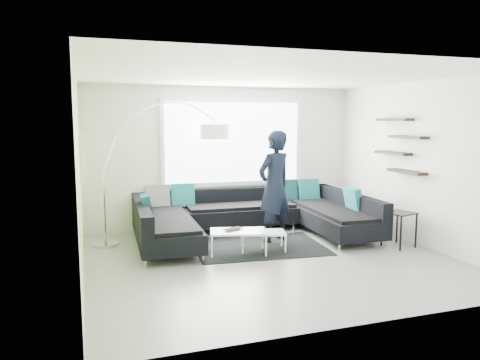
# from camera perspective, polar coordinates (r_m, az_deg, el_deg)

# --- Properties ---
(ground) EXTENTS (5.50, 5.50, 0.00)m
(ground) POSITION_cam_1_polar(r_m,az_deg,el_deg) (7.39, 3.62, -9.56)
(ground) COLOR slate
(ground) RESTS_ON ground
(room_shell) EXTENTS (5.54, 5.04, 2.82)m
(room_shell) POSITION_cam_1_polar(r_m,az_deg,el_deg) (7.28, 3.40, 4.68)
(room_shell) COLOR silver
(room_shell) RESTS_ON ground
(sectional_sofa) EXTENTS (4.25, 2.74, 0.89)m
(sectional_sofa) POSITION_cam_1_polar(r_m,az_deg,el_deg) (8.50, 1.51, -4.57)
(sectional_sofa) COLOR black
(sectional_sofa) RESTS_ON ground
(rug) EXTENTS (2.31, 1.77, 0.01)m
(rug) POSITION_cam_1_polar(r_m,az_deg,el_deg) (8.04, 2.34, -8.11)
(rug) COLOR black
(rug) RESTS_ON ground
(coffee_table) EXTENTS (1.29, 0.94, 0.38)m
(coffee_table) POSITION_cam_1_polar(r_m,az_deg,el_deg) (7.70, 1.30, -7.40)
(coffee_table) COLOR white
(coffee_table) RESTS_ON ground
(arc_lamp) EXTENTS (2.29, 0.64, 2.47)m
(arc_lamp) POSITION_cam_1_polar(r_m,az_deg,el_deg) (8.20, -16.37, 0.65)
(arc_lamp) COLOR white
(arc_lamp) RESTS_ON ground
(side_table) EXTENTS (0.53, 0.53, 0.60)m
(side_table) POSITION_cam_1_polar(r_m,az_deg,el_deg) (8.42, 18.80, -5.73)
(side_table) COLOR black
(side_table) RESTS_ON ground
(person) EXTENTS (1.05, 0.98, 1.97)m
(person) POSITION_cam_1_polar(r_m,az_deg,el_deg) (8.24, 4.22, -0.79)
(person) COLOR black
(person) RESTS_ON ground
(laptop) EXTENTS (0.55, 0.52, 0.03)m
(laptop) POSITION_cam_1_polar(r_m,az_deg,el_deg) (7.56, -0.58, -6.09)
(laptop) COLOR black
(laptop) RESTS_ON coffee_table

